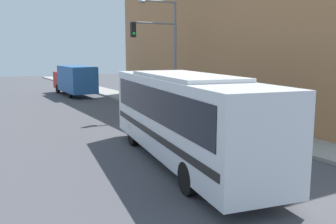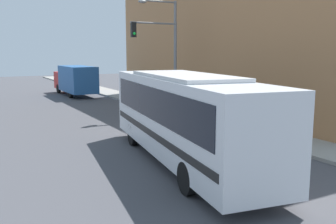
{
  "view_description": "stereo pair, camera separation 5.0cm",
  "coord_description": "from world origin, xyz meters",
  "px_view_note": "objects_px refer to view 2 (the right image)",
  "views": [
    {
      "loc": [
        -7.27,
        -8.68,
        4.11
      ],
      "look_at": [
        0.83,
        5.88,
        1.44
      ],
      "focal_mm": 40.0,
      "sensor_mm": 36.0,
      "label": 1
    },
    {
      "loc": [
        -7.22,
        -8.7,
        4.11
      ],
      "look_at": [
        0.83,
        5.88,
        1.44
      ],
      "focal_mm": 40.0,
      "sensor_mm": 36.0,
      "label": 2
    }
  ],
  "objects_px": {
    "delivery_truck": "(75,79)",
    "street_lamp": "(170,47)",
    "city_bus": "(184,113)",
    "fire_hydrant": "(256,127)",
    "pedestrian_near_corner": "(206,101)",
    "parking_meter": "(228,112)",
    "traffic_light_pole": "(162,51)"
  },
  "relations": [
    {
      "from": "street_lamp",
      "to": "delivery_truck",
      "type": "bearing_deg",
      "value": 101.05
    },
    {
      "from": "traffic_light_pole",
      "to": "parking_meter",
      "type": "height_order",
      "value": "traffic_light_pole"
    },
    {
      "from": "street_lamp",
      "to": "pedestrian_near_corner",
      "type": "bearing_deg",
      "value": -64.59
    },
    {
      "from": "city_bus",
      "to": "pedestrian_near_corner",
      "type": "xyz_separation_m",
      "value": [
        6.34,
        7.7,
        -0.83
      ]
    },
    {
      "from": "traffic_light_pole",
      "to": "pedestrian_near_corner",
      "type": "distance_m",
      "value": 4.29
    },
    {
      "from": "traffic_light_pole",
      "to": "fire_hydrant",
      "type": "bearing_deg",
      "value": -83.6
    },
    {
      "from": "delivery_truck",
      "to": "traffic_light_pole",
      "type": "bearing_deg",
      "value": -82.27
    },
    {
      "from": "city_bus",
      "to": "fire_hydrant",
      "type": "height_order",
      "value": "city_bus"
    },
    {
      "from": "delivery_truck",
      "to": "parking_meter",
      "type": "distance_m",
      "value": 20.09
    },
    {
      "from": "pedestrian_near_corner",
      "to": "city_bus",
      "type": "bearing_deg",
      "value": -129.46
    },
    {
      "from": "delivery_truck",
      "to": "parking_meter",
      "type": "relative_size",
      "value": 6.65
    },
    {
      "from": "street_lamp",
      "to": "parking_meter",
      "type": "bearing_deg",
      "value": -88.94
    },
    {
      "from": "parking_meter",
      "to": "street_lamp",
      "type": "distance_m",
      "value": 7.0
    },
    {
      "from": "fire_hydrant",
      "to": "street_lamp",
      "type": "xyz_separation_m",
      "value": [
        -0.11,
        8.28,
        3.95
      ]
    },
    {
      "from": "city_bus",
      "to": "street_lamp",
      "type": "distance_m",
      "value": 11.7
    },
    {
      "from": "traffic_light_pole",
      "to": "pedestrian_near_corner",
      "type": "xyz_separation_m",
      "value": [
        1.97,
        -2.25,
        -3.08
      ]
    },
    {
      "from": "city_bus",
      "to": "parking_meter",
      "type": "relative_size",
      "value": 9.06
    },
    {
      "from": "fire_hydrant",
      "to": "traffic_light_pole",
      "type": "distance_m",
      "value": 8.88
    },
    {
      "from": "traffic_light_pole",
      "to": "pedestrian_near_corner",
      "type": "bearing_deg",
      "value": -48.75
    },
    {
      "from": "traffic_light_pole",
      "to": "parking_meter",
      "type": "bearing_deg",
      "value": -81.19
    },
    {
      "from": "street_lamp",
      "to": "pedestrian_near_corner",
      "type": "relative_size",
      "value": 3.95
    },
    {
      "from": "street_lamp",
      "to": "pedestrian_near_corner",
      "type": "distance_m",
      "value": 4.36
    },
    {
      "from": "delivery_truck",
      "to": "street_lamp",
      "type": "height_order",
      "value": "street_lamp"
    },
    {
      "from": "city_bus",
      "to": "traffic_light_pole",
      "type": "relative_size",
      "value": 1.85
    },
    {
      "from": "parking_meter",
      "to": "street_lamp",
      "type": "relative_size",
      "value": 0.17
    },
    {
      "from": "street_lamp",
      "to": "traffic_light_pole",
      "type": "bearing_deg",
      "value": -163.17
    },
    {
      "from": "parking_meter",
      "to": "delivery_truck",
      "type": "bearing_deg",
      "value": 98.05
    },
    {
      "from": "fire_hydrant",
      "to": "parking_meter",
      "type": "height_order",
      "value": "parking_meter"
    },
    {
      "from": "fire_hydrant",
      "to": "pedestrian_near_corner",
      "type": "relative_size",
      "value": 0.41
    },
    {
      "from": "delivery_truck",
      "to": "city_bus",
      "type": "bearing_deg",
      "value": -95.84
    },
    {
      "from": "fire_hydrant",
      "to": "parking_meter",
      "type": "relative_size",
      "value": 0.62
    },
    {
      "from": "fire_hydrant",
      "to": "parking_meter",
      "type": "distance_m",
      "value": 2.27
    }
  ]
}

